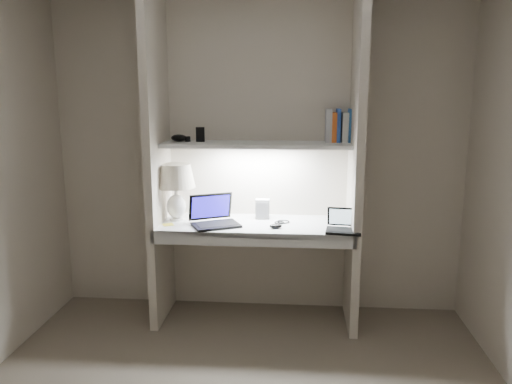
# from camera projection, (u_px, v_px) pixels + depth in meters

# --- Properties ---
(back_wall) EXTENTS (3.20, 0.01, 2.50)m
(back_wall) POSITION_uv_depth(u_px,v_px,m) (258.00, 155.00, 3.92)
(back_wall) COLOR beige
(back_wall) RESTS_ON floor
(alcove_panel_left) EXTENTS (0.06, 0.55, 2.50)m
(alcove_panel_left) POSITION_uv_depth(u_px,v_px,m) (158.00, 158.00, 3.71)
(alcove_panel_left) COLOR beige
(alcove_panel_left) RESTS_ON floor
(alcove_panel_right) EXTENTS (0.06, 0.55, 2.50)m
(alcove_panel_right) POSITION_uv_depth(u_px,v_px,m) (356.00, 161.00, 3.59)
(alcove_panel_right) COLOR beige
(alcove_panel_right) RESTS_ON floor
(desk) EXTENTS (1.40, 0.55, 0.04)m
(desk) POSITION_uv_depth(u_px,v_px,m) (255.00, 225.00, 3.75)
(desk) COLOR white
(desk) RESTS_ON alcove_panel_left
(desk_apron) EXTENTS (1.46, 0.03, 0.10)m
(desk_apron) POSITION_uv_depth(u_px,v_px,m) (252.00, 239.00, 3.50)
(desk_apron) COLOR silver
(desk_apron) RESTS_ON desk
(shelf) EXTENTS (1.40, 0.36, 0.03)m
(shelf) POSITION_uv_depth(u_px,v_px,m) (256.00, 145.00, 3.72)
(shelf) COLOR silver
(shelf) RESTS_ON back_wall
(strip_light) EXTENTS (0.60, 0.04, 0.02)m
(strip_light) POSITION_uv_depth(u_px,v_px,m) (256.00, 148.00, 3.73)
(strip_light) COLOR white
(strip_light) RESTS_ON shelf
(table_lamp) EXTENTS (0.30, 0.30, 0.44)m
(table_lamp) POSITION_uv_depth(u_px,v_px,m) (176.00, 183.00, 3.77)
(table_lamp) COLOR white
(table_lamp) RESTS_ON desk
(laptop_main) EXTENTS (0.42, 0.40, 0.22)m
(laptop_main) POSITION_uv_depth(u_px,v_px,m) (214.00, 218.00, 3.69)
(laptop_main) COLOR black
(laptop_main) RESTS_ON desk
(laptop_netbook) EXTENTS (0.27, 0.24, 0.16)m
(laptop_netbook) POSITION_uv_depth(u_px,v_px,m) (344.00, 226.00, 3.52)
(laptop_netbook) COLOR black
(laptop_netbook) RESTS_ON desk
(speaker) EXTENTS (0.11, 0.08, 0.15)m
(speaker) POSITION_uv_depth(u_px,v_px,m) (263.00, 209.00, 3.86)
(speaker) COLOR silver
(speaker) RESTS_ON desk
(mouse) EXTENTS (0.10, 0.07, 0.03)m
(mouse) POSITION_uv_depth(u_px,v_px,m) (276.00, 226.00, 3.60)
(mouse) COLOR black
(mouse) RESTS_ON desk
(cable_coil) EXTENTS (0.12, 0.12, 0.01)m
(cable_coil) POSITION_uv_depth(u_px,v_px,m) (283.00, 222.00, 3.76)
(cable_coil) COLOR black
(cable_coil) RESTS_ON desk
(sticky_note) EXTENTS (0.10, 0.10, 0.00)m
(sticky_note) POSITION_uv_depth(u_px,v_px,m) (168.00, 225.00, 3.70)
(sticky_note) COLOR gold
(sticky_note) RESTS_ON desk
(book_row) EXTENTS (0.24, 0.16, 0.25)m
(book_row) POSITION_uv_depth(u_px,v_px,m) (341.00, 126.00, 3.75)
(book_row) COLOR silver
(book_row) RESTS_ON shelf
(shelf_box) EXTENTS (0.07, 0.05, 0.11)m
(shelf_box) POSITION_uv_depth(u_px,v_px,m) (200.00, 134.00, 3.78)
(shelf_box) COLOR black
(shelf_box) RESTS_ON shelf
(shelf_gadget) EXTENTS (0.14, 0.12, 0.05)m
(shelf_gadget) POSITION_uv_depth(u_px,v_px,m) (179.00, 138.00, 3.79)
(shelf_gadget) COLOR black
(shelf_gadget) RESTS_ON shelf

